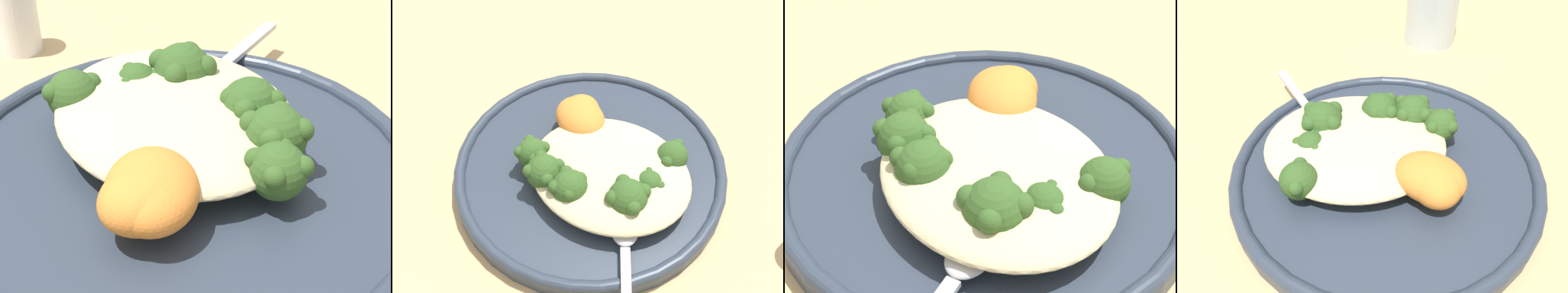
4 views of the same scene
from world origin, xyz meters
TOP-DOWN VIEW (x-y plane):
  - ground_plane at (0.00, 0.00)m, footprint 4.00×4.00m
  - plate at (0.01, 0.02)m, footprint 0.28×0.28m
  - quinoa_mound at (-0.02, 0.03)m, footprint 0.16×0.14m
  - broccoli_stalk_0 at (0.05, 0.03)m, footprint 0.09×0.10m
  - broccoli_stalk_1 at (0.03, 0.06)m, footprint 0.05×0.10m
  - broccoli_stalk_2 at (0.01, 0.06)m, footprint 0.04×0.11m
  - broccoli_stalk_3 at (-0.03, 0.04)m, footprint 0.11×0.09m
  - broccoli_stalk_4 at (-0.03, 0.01)m, footprint 0.12×0.06m
  - broccoli_stalk_5 at (-0.04, -0.01)m, footprint 0.12×0.05m
  - sweet_potato_chunk_0 at (0.04, -0.02)m, footprint 0.08×0.07m
  - sweet_potato_chunk_1 at (0.05, -0.02)m, footprint 0.05×0.06m
  - spoon at (-0.07, 0.09)m, footprint 0.07×0.11m
  - salt_shaker at (-0.21, -0.01)m, footprint 0.03×0.03m

SIDE VIEW (x-z plane):
  - ground_plane at x=0.00m, z-range 0.00..0.00m
  - plate at x=0.01m, z-range 0.00..0.02m
  - spoon at x=-0.07m, z-range 0.02..0.03m
  - broccoli_stalk_4 at x=-0.03m, z-range 0.02..0.05m
  - quinoa_mound at x=-0.02m, z-range 0.02..0.05m
  - salt_shaker at x=-0.21m, z-range 0.00..0.07m
  - broccoli_stalk_5 at x=-0.04m, z-range 0.02..0.05m
  - broccoli_stalk_0 at x=0.05m, z-range 0.02..0.05m
  - sweet_potato_chunk_0 at x=0.04m, z-range 0.02..0.06m
  - broccoli_stalk_3 at x=-0.03m, z-range 0.02..0.06m
  - sweet_potato_chunk_1 at x=0.05m, z-range 0.02..0.06m
  - broccoli_stalk_2 at x=0.01m, z-range 0.02..0.06m
  - broccoli_stalk_1 at x=0.03m, z-range 0.02..0.06m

